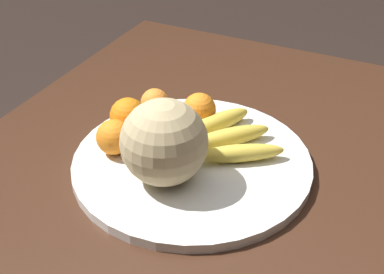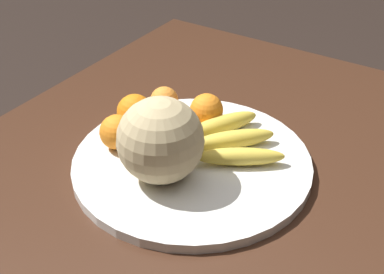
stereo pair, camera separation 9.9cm
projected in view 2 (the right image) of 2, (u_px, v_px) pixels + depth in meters
name	position (u px, v px, depth m)	size (l,w,h in m)	color
kitchen_table	(203.00, 220.00, 1.06)	(1.25, 0.99, 0.77)	#3D2316
fruit_bowl	(192.00, 162.00, 1.02)	(0.46, 0.46, 0.02)	white
melon	(160.00, 140.00, 0.93)	(0.16, 0.16, 0.16)	tan
banana_bunch	(229.00, 139.00, 1.04)	(0.22, 0.22, 0.04)	#473819
orange_front_left	(171.00, 119.00, 1.09)	(0.06, 0.06, 0.06)	orange
orange_front_right	(147.00, 129.00, 1.05)	(0.06, 0.06, 0.06)	orange
orange_mid_center	(135.00, 112.00, 1.09)	(0.07, 0.07, 0.07)	orange
orange_back_left	(207.00, 110.00, 1.10)	(0.07, 0.07, 0.07)	orange
orange_back_right	(164.00, 101.00, 1.14)	(0.06, 0.06, 0.06)	orange
orange_top_small	(185.00, 132.00, 1.04)	(0.06, 0.06, 0.06)	orange
orange_side_extra	(117.00, 132.00, 1.03)	(0.07, 0.07, 0.07)	orange
produce_tag	(168.00, 142.00, 1.06)	(0.09, 0.08, 0.00)	white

